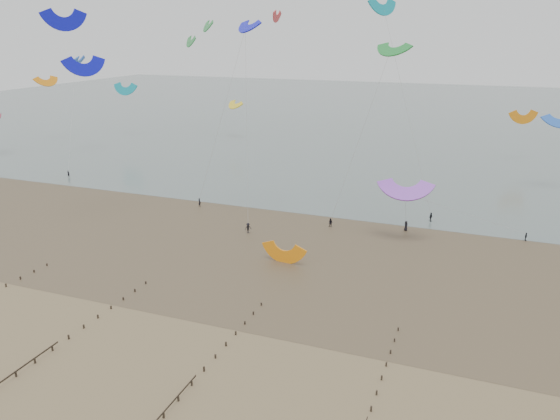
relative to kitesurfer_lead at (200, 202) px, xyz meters
The scene contains 6 objects.
ground 53.06m from the kitesurfer_lead, 62.45° to the right, with size 500.00×500.00×0.00m, color brown.
sea_and_shore 24.06m from the kitesurfer_lead, 31.68° to the right, with size 500.00×665.00×0.03m.
kitesurfer_lead is the anchor object (origin of this frame).
kitesurfers 46.24m from the kitesurfer_lead, ahead, with size 146.16×21.18×1.89m.
grounded_kite 33.56m from the kitesurfer_lead, 38.22° to the right, with size 6.38×3.34×4.86m, color orange, non-canonical shape.
kites_airborne 49.29m from the kitesurfer_lead, 79.50° to the left, with size 236.03×126.87×36.77m.
Camera 1 is at (29.37, -47.52, 34.55)m, focal length 35.00 mm.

